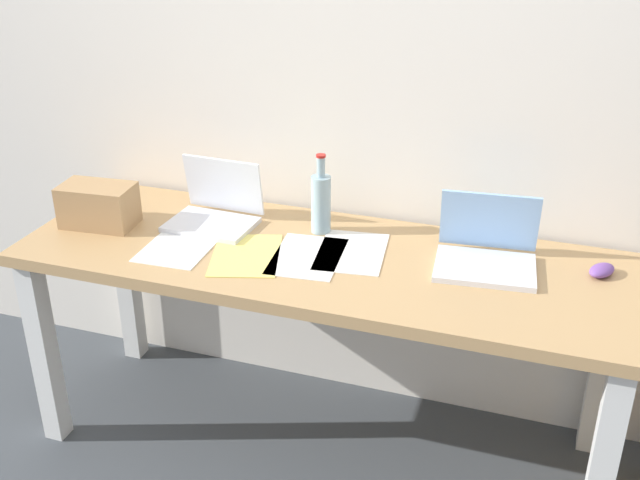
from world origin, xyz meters
The scene contains 12 objects.
ground_plane centered at (0.00, 0.00, 0.00)m, with size 8.00×8.00×0.00m, color #42474C.
back_wall centered at (0.00, 0.39, 1.30)m, with size 5.20×0.08×2.60m, color silver.
desk centered at (0.00, 0.00, 0.65)m, with size 1.95×0.66×0.75m.
laptop_left centered at (-0.42, 0.11, 0.80)m, with size 0.30×0.24×0.22m.
laptop_right centered at (0.51, 0.09, 0.80)m, with size 0.33×0.28×0.21m.
beer_bottle centered at (-0.05, 0.16, 0.86)m, with size 0.07×0.07×0.27m.
computer_mouse centered at (0.85, 0.14, 0.77)m, with size 0.06×0.10×0.03m, color #724799.
cardboard_box centered at (-0.79, -0.03, 0.83)m, with size 0.25×0.14×0.14m, color tan.
paper_yellow_folder centered at (-0.22, -0.08, 0.75)m, with size 0.21×0.30×0.00m, color #F4E06B.
paper_sheet_front_left centered at (-0.45, -0.09, 0.75)m, with size 0.21×0.30×0.00m, color white.
paper_sheet_center centered at (-0.03, -0.03, 0.75)m, with size 0.21×0.30×0.00m, color white.
paper_sheet_near_back centered at (0.09, 0.05, 0.75)m, with size 0.21×0.30×0.00m, color white.
Camera 1 is at (0.69, -2.05, 1.86)m, focal length 42.91 mm.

